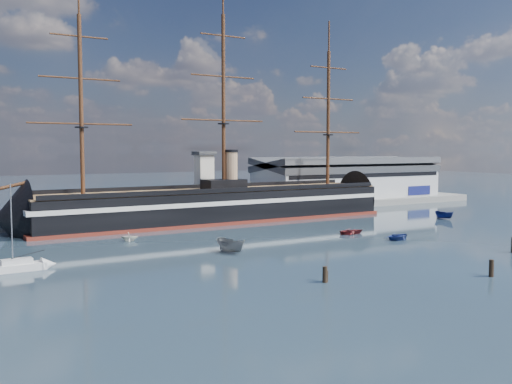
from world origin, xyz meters
TOP-DOWN VIEW (x-y plane):
  - ground at (0.00, 40.00)m, footprint 600.00×600.00m
  - quay at (10.00, 76.00)m, footprint 180.00×18.00m
  - warehouse at (58.00, 80.00)m, footprint 63.00×21.00m
  - quay_tower at (3.00, 73.00)m, footprint 5.00×5.00m
  - warship at (-1.69, 60.00)m, footprint 112.95×17.05m
  - sailboat at (-50.49, 24.38)m, footprint 8.02×2.59m
  - motorboat_a at (-16.88, 21.31)m, footprint 8.17×4.41m
  - motorboat_b at (18.43, 17.26)m, footprint 2.62×3.97m
  - motorboat_d at (-27.75, 42.22)m, footprint 4.50×5.63m
  - motorboat_e at (15.09, 27.32)m, footprint 1.56×3.45m
  - motorboat_f at (51.79, 35.07)m, footprint 6.41×2.80m
  - piling_near_left at (-16.53, -4.16)m, footprint 0.64×0.64m
  - piling_near_mid at (5.32, -13.31)m, footprint 0.64×0.64m

SIDE VIEW (x-z plane):
  - ground at x=0.00m, z-range 0.00..0.00m
  - quay at x=10.00m, z-range -1.00..1.00m
  - motorboat_a at x=-16.88m, z-range -1.55..1.55m
  - motorboat_b at x=18.43m, z-range -0.86..0.86m
  - motorboat_d at x=-27.75m, z-range -0.95..0.95m
  - motorboat_e at x=15.09m, z-range -0.79..0.79m
  - motorboat_f at x=51.79m, z-range -1.25..1.25m
  - piling_near_left at x=-16.53m, z-range -1.43..1.43m
  - piling_near_mid at x=5.32m, z-range -1.55..1.55m
  - sailboat at x=-50.49m, z-range -5.55..7.17m
  - warship at x=-1.69m, z-range -22.93..31.01m
  - warehouse at x=58.00m, z-range 2.18..13.78m
  - quay_tower at x=3.00m, z-range 2.25..17.25m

